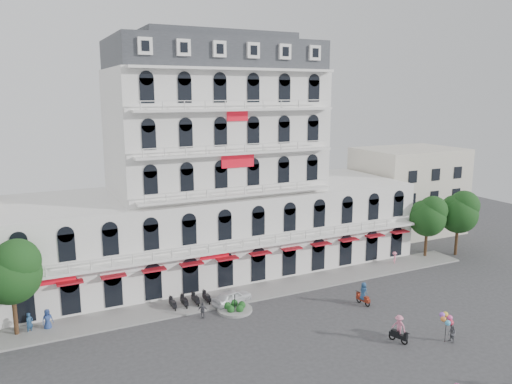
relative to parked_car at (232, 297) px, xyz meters
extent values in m
plane|color=#38383A|center=(2.60, -7.58, -0.70)|extent=(120.00, 120.00, 0.00)
cube|color=gray|center=(2.60, 1.42, -0.62)|extent=(53.00, 4.00, 0.16)
cube|color=silver|center=(2.60, 10.42, 3.80)|extent=(45.00, 14.00, 9.00)
cube|color=silver|center=(2.60, 10.42, 14.80)|extent=(22.00, 12.00, 13.00)
cube|color=#2D3035|center=(2.60, 10.42, 22.80)|extent=(21.56, 11.76, 3.00)
cube|color=#2D3035|center=(2.60, 10.42, 24.70)|extent=(15.84, 8.64, 0.80)
cube|color=#AE1522|center=(2.60, 2.92, 2.80)|extent=(40.50, 1.00, 0.15)
cube|color=red|center=(2.60, 4.30, 12.30)|extent=(3.50, 0.10, 1.40)
cube|color=beige|center=(32.60, 12.42, 5.30)|extent=(14.00, 10.00, 12.00)
cylinder|color=gray|center=(-0.40, -1.58, -0.58)|extent=(3.20, 3.20, 0.24)
cylinder|color=black|center=(-0.40, -1.58, 0.20)|extent=(0.08, 0.08, 1.40)
sphere|color=#184819|center=(0.30, -1.58, -0.25)|extent=(0.70, 0.70, 0.70)
sphere|color=#184819|center=(-0.17, -0.91, -0.25)|extent=(0.70, 0.70, 0.70)
sphere|color=#184819|center=(-0.96, -1.16, -0.25)|extent=(0.70, 0.70, 0.70)
sphere|color=#184819|center=(-0.97, -1.98, -0.25)|extent=(0.70, 0.70, 0.70)
sphere|color=#184819|center=(-0.20, -2.25, -0.25)|extent=(0.70, 0.70, 0.70)
cylinder|color=#382314|center=(-18.40, 1.92, 1.17)|extent=(0.36, 0.36, 3.74)
sphere|color=#133D18|center=(-18.40, 1.92, 4.57)|extent=(4.76, 4.76, 4.76)
sphere|color=#133D18|center=(-17.90, 1.62, 5.68)|extent=(3.74, 3.74, 3.74)
sphere|color=#133D18|center=(-18.80, 2.22, 5.25)|extent=(3.40, 3.40, 3.40)
cylinder|color=#382314|center=(26.60, 2.42, 1.02)|extent=(0.36, 0.36, 3.43)
sphere|color=#133D18|center=(26.60, 2.42, 4.14)|extent=(4.37, 4.37, 4.37)
sphere|color=#133D18|center=(27.10, 2.12, 5.15)|extent=(3.43, 3.43, 3.43)
sphere|color=#133D18|center=(26.20, 2.72, 4.76)|extent=(3.12, 3.12, 3.12)
cylinder|color=#382314|center=(30.60, 1.42, 1.13)|extent=(0.36, 0.36, 3.65)
sphere|color=#133D18|center=(30.60, 1.42, 4.45)|extent=(4.65, 4.65, 4.65)
sphere|color=#133D18|center=(31.10, 1.12, 5.53)|extent=(3.65, 3.65, 3.65)
sphere|color=#133D18|center=(30.20, 1.72, 5.11)|extent=(3.32, 3.32, 3.32)
imported|color=white|center=(0.00, 0.00, 0.00)|extent=(4.40, 2.84, 1.39)
cube|color=maroon|center=(11.05, -5.55, -0.15)|extent=(0.56, 1.53, 0.35)
torus|color=black|center=(10.98, -5.01, -0.42)|extent=(0.20, 0.61, 0.60)
torus|color=black|center=(11.13, -6.10, -0.42)|extent=(0.20, 0.61, 0.60)
imported|color=navy|center=(11.05, -5.55, 0.63)|extent=(0.67, 0.93, 1.75)
cube|color=black|center=(9.05, -12.61, -0.15)|extent=(0.81, 1.53, 0.35)
torus|color=black|center=(9.22, -13.14, -0.42)|extent=(0.30, 0.61, 0.60)
torus|color=black|center=(8.87, -12.09, -0.42)|extent=(0.30, 0.61, 0.60)
imported|color=pink|center=(9.05, -12.61, 0.67)|extent=(1.02, 1.34, 1.84)
imported|color=navy|center=(-16.01, 1.92, 0.22)|extent=(1.00, 0.77, 1.83)
imported|color=#505057|center=(-3.55, -1.74, 0.05)|extent=(0.95, 0.71, 1.50)
imported|color=pink|center=(21.34, 1.92, 0.07)|extent=(1.12, 1.09, 1.54)
imported|color=navy|center=(-17.40, 1.92, 0.20)|extent=(0.78, 0.74, 1.80)
imported|color=slate|center=(12.84, -14.54, 0.04)|extent=(0.56, 0.72, 1.46)
cylinder|color=black|center=(12.44, -14.24, 0.30)|extent=(0.04, 0.04, 2.00)
sphere|color=#E54C99|center=(12.79, -14.24, 1.30)|extent=(0.44, 0.44, 0.44)
sphere|color=yellow|center=(12.61, -13.93, 1.51)|extent=(0.44, 0.44, 0.44)
sphere|color=#994CD8|center=(12.26, -13.94, 1.53)|extent=(0.44, 0.44, 0.44)
sphere|color=orange|center=(12.09, -14.24, 1.34)|extent=(0.44, 0.44, 0.44)
sphere|color=#4CB2E5|center=(12.27, -14.54, 1.11)|extent=(0.44, 0.44, 0.44)
sphere|color=#D8334C|center=(12.62, -14.54, 1.06)|extent=(0.44, 0.44, 0.44)
camera|label=1|loc=(-17.29, -40.75, 18.86)|focal=35.00mm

